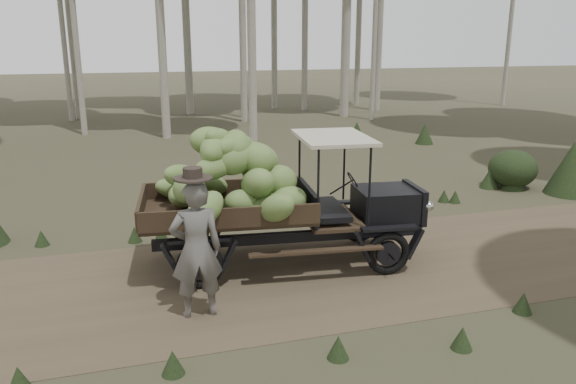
# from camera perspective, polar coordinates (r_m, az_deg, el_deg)

# --- Properties ---
(ground) EXTENTS (120.00, 120.00, 0.00)m
(ground) POSITION_cam_1_polar(r_m,az_deg,el_deg) (9.75, 9.18, -7.22)
(ground) COLOR #473D2B
(ground) RESTS_ON ground
(dirt_track) EXTENTS (70.00, 4.00, 0.01)m
(dirt_track) POSITION_cam_1_polar(r_m,az_deg,el_deg) (9.75, 9.18, -7.20)
(dirt_track) COLOR brown
(dirt_track) RESTS_ON ground
(banana_truck) EXTENTS (4.90, 2.48, 2.46)m
(banana_truck) POSITION_cam_1_polar(r_m,az_deg,el_deg) (9.11, -2.83, 0.66)
(banana_truck) COLOR black
(banana_truck) RESTS_ON ground
(farmer) EXTENTS (0.70, 0.52, 2.10)m
(farmer) POSITION_cam_1_polar(r_m,az_deg,el_deg) (7.67, -9.32, -5.62)
(farmer) COLOR #5F5B57
(farmer) RESTS_ON ground
(undergrowth) EXTENTS (23.18, 22.56, 1.31)m
(undergrowth) POSITION_cam_1_polar(r_m,az_deg,el_deg) (8.75, 0.02, -6.08)
(undergrowth) COLOR #233319
(undergrowth) RESTS_ON ground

